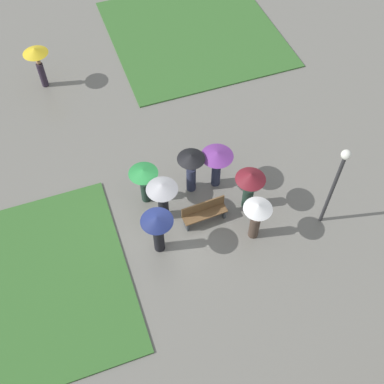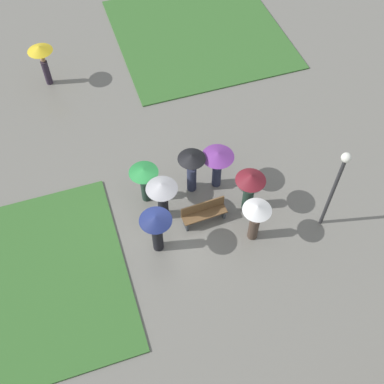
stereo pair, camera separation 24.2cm
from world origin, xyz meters
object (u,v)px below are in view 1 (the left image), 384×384
crowd_person_purple (217,161)px  crowd_person_navy (158,228)px  crowd_person_maroon (250,184)px  lone_walker_far_path (37,58)px  crowd_person_white (257,215)px  park_bench (204,212)px  lamp_post (337,178)px  crowd_person_grey (162,194)px  crowd_person_black (191,166)px  crowd_person_green (144,179)px

crowd_person_purple → crowd_person_navy: 3.43m
crowd_person_maroon → crowd_person_purple: bearing=74.2°
crowd_person_purple → lone_walker_far_path: size_ratio=0.90×
crowd_person_navy → crowd_person_white: bearing=-30.6°
park_bench → lamp_post: lamp_post is taller
crowd_person_navy → crowd_person_grey: 1.32m
crowd_person_purple → lone_walker_far_path: 9.22m
crowd_person_maroon → lone_walker_far_path: (-5.81, 9.00, 0.19)m
crowd_person_black → crowd_person_white: crowd_person_black is taller
crowd_person_purple → crowd_person_maroon: 1.50m
park_bench → crowd_person_navy: size_ratio=0.85×
crowd_person_black → crowd_person_grey: (-1.33, -0.83, 0.05)m
crowd_person_green → lone_walker_far_path: size_ratio=0.86×
crowd_person_navy → crowd_person_maroon: (3.53, 0.62, -0.00)m
crowd_person_navy → crowd_person_green: crowd_person_navy is taller
crowd_person_grey → lone_walker_far_path: size_ratio=0.95×
crowd_person_black → crowd_person_maroon: (1.64, -1.41, 0.00)m
crowd_person_purple → crowd_person_white: bearing=-66.8°
crowd_person_grey → lamp_post: bearing=33.0°
crowd_person_maroon → park_bench: bearing=137.8°
park_bench → lone_walker_far_path: bearing=112.0°
crowd_person_white → crowd_person_green: bearing=-111.1°
lamp_post → crowd_person_navy: 5.94m
crowd_person_black → crowd_person_white: 2.97m
crowd_person_black → lone_walker_far_path: lone_walker_far_path is taller
crowd_person_navy → lone_walker_far_path: size_ratio=0.97×
crowd_person_maroon → crowd_person_green: size_ratio=1.08×
crowd_person_purple → crowd_person_grey: bearing=-147.9°
crowd_person_black → crowd_person_purple: bearing=-71.6°
crowd_person_black → crowd_person_maroon: crowd_person_black is taller
crowd_person_black → crowd_person_navy: size_ratio=1.01×
park_bench → crowd_person_white: crowd_person_white is taller
crowd_person_black → crowd_person_green: (-1.72, 0.10, -0.12)m
crowd_person_navy → crowd_person_green: (0.17, 2.13, -0.12)m
crowd_person_black → crowd_person_maroon: bearing=-106.9°
crowd_person_black → crowd_person_green: size_ratio=1.13×
crowd_person_purple → lamp_post: bearing=-29.7°
crowd_person_grey → crowd_person_green: bearing=167.2°
lone_walker_far_path → crowd_person_maroon: bearing=25.6°
lone_walker_far_path → crowd_person_white: bearing=21.1°
crowd_person_purple → crowd_person_maroon: size_ratio=0.97×
crowd_person_black → crowd_person_navy: bearing=161.0°
crowd_person_white → crowd_person_grey: size_ratio=0.98×
crowd_person_maroon → crowd_person_green: (-3.36, 1.52, -0.12)m
crowd_person_maroon → crowd_person_white: size_ratio=1.01×
crowd_person_maroon → lone_walker_far_path: size_ratio=0.94×
lamp_post → crowd_person_navy: lamp_post is taller
crowd_person_purple → crowd_person_black: 0.95m
crowd_person_green → crowd_person_white: bearing=-46.8°
lamp_post → crowd_person_grey: (-5.21, 2.07, -1.10)m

